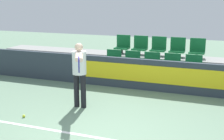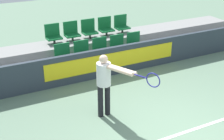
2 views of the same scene
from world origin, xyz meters
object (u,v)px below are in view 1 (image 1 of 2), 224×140
(stadium_chair_2, at_px, (151,63))
(stadium_chair_7, at_px, (158,47))
(stadium_chair_1, at_px, (132,62))
(stadium_chair_4, at_px, (193,66))
(stadium_chair_8, at_px, (177,48))
(tennis_ball, at_px, (24,116))
(stadium_chair_3, at_px, (172,65))
(stadium_chair_0, at_px, (113,60))
(stadium_chair_9, at_px, (197,49))
(tennis_player, at_px, (79,69))
(stadium_chair_6, at_px, (140,46))
(stadium_chair_5, at_px, (123,45))

(stadium_chair_2, relative_size, stadium_chair_7, 1.00)
(stadium_chair_1, height_order, stadium_chair_4, same)
(stadium_chair_8, bearing_deg, stadium_chair_2, -123.60)
(stadium_chair_8, distance_m, tennis_ball, 5.37)
(stadium_chair_3, bearing_deg, stadium_chair_0, 180.00)
(stadium_chair_8, xyz_separation_m, stadium_chair_9, (0.62, 0.00, 0.00))
(stadium_chair_8, height_order, tennis_player, tennis_player)
(stadium_chair_0, distance_m, stadium_chair_9, 2.66)
(stadium_chair_2, xyz_separation_m, tennis_player, (-1.08, -2.68, 0.33))
(stadium_chair_3, xyz_separation_m, stadium_chair_6, (-1.23, 0.93, 0.36))
(stadium_chair_3, distance_m, stadium_chair_5, 2.10)
(stadium_chair_1, height_order, stadium_chair_7, stadium_chair_7)
(stadium_chair_5, xyz_separation_m, stadium_chair_6, (0.62, 0.00, 0.00))
(stadium_chair_8, bearing_deg, stadium_chair_1, -143.04)
(stadium_chair_4, xyz_separation_m, stadium_chair_5, (-2.47, 0.93, 0.36))
(stadium_chair_2, height_order, stadium_chair_3, same)
(stadium_chair_8, bearing_deg, tennis_player, -115.14)
(stadium_chair_7, relative_size, tennis_ball, 9.28)
(stadium_chair_0, distance_m, stadium_chair_3, 1.85)
(stadium_chair_4, height_order, stadium_chair_5, stadium_chair_5)
(stadium_chair_4, distance_m, stadium_chair_9, 1.00)
(stadium_chair_3, distance_m, stadium_chair_4, 0.62)
(stadium_chair_2, relative_size, tennis_player, 0.39)
(stadium_chair_1, relative_size, tennis_ball, 9.28)
(stadium_chair_2, bearing_deg, stadium_chair_8, 56.40)
(stadium_chair_0, height_order, stadium_chair_4, same)
(stadium_chair_6, bearing_deg, stadium_chair_1, -90.00)
(stadium_chair_5, relative_size, stadium_chair_9, 1.00)
(stadium_chair_2, xyz_separation_m, stadium_chair_4, (1.23, 0.00, 0.00))
(stadium_chair_4, xyz_separation_m, tennis_ball, (-3.22, -3.67, -0.61))
(stadium_chair_3, distance_m, stadium_chair_8, 1.00)
(stadium_chair_2, xyz_separation_m, stadium_chair_7, (0.00, 0.93, 0.36))
(stadium_chair_0, bearing_deg, stadium_chair_3, 0.00)
(stadium_chair_1, height_order, tennis_ball, stadium_chair_1)
(stadium_chair_9, bearing_deg, stadium_chair_4, -90.00)
(stadium_chair_4, height_order, tennis_player, tennis_player)
(stadium_chair_6, distance_m, tennis_player, 3.64)
(stadium_chair_5, bearing_deg, stadium_chair_3, -26.64)
(stadium_chair_4, distance_m, stadium_chair_6, 2.10)
(stadium_chair_1, bearing_deg, tennis_player, -99.77)
(stadium_chair_5, distance_m, stadium_chair_6, 0.62)
(stadium_chair_6, xyz_separation_m, tennis_player, (-0.46, -3.61, -0.03))
(stadium_chair_4, bearing_deg, stadium_chair_0, 180.00)
(stadium_chair_8, xyz_separation_m, tennis_player, (-1.70, -3.61, -0.03))
(stadium_chair_6, height_order, stadium_chair_9, same)
(tennis_ball, bearing_deg, stadium_chair_3, 54.68)
(stadium_chair_9, bearing_deg, stadium_chair_1, -153.36)
(stadium_chair_6, relative_size, tennis_player, 0.39)
(stadium_chair_1, relative_size, stadium_chair_5, 1.00)
(stadium_chair_3, distance_m, tennis_ball, 4.54)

